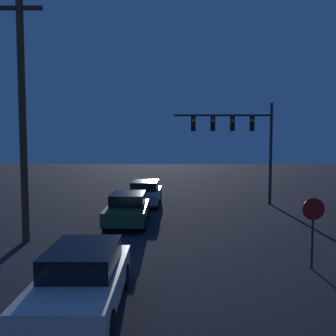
{
  "coord_description": "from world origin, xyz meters",
  "views": [
    {
      "loc": [
        0.13,
        -2.25,
        3.97
      ],
      "look_at": [
        0.0,
        13.45,
        2.8
      ],
      "focal_mm": 40.0,
      "sensor_mm": 36.0,
      "label": 1
    }
  ],
  "objects_px": {
    "stop_sign": "(313,220)",
    "utility_pole": "(22,110)",
    "traffic_signal_mast": "(240,133)",
    "car_near": "(82,278)",
    "car_mid": "(128,208)",
    "car_far": "(145,193)"
  },
  "relations": [
    {
      "from": "car_near",
      "to": "car_far",
      "type": "bearing_deg",
      "value": -92.42
    },
    {
      "from": "car_far",
      "to": "utility_pole",
      "type": "height_order",
      "value": "utility_pole"
    },
    {
      "from": "traffic_signal_mast",
      "to": "stop_sign",
      "type": "relative_size",
      "value": 2.82
    },
    {
      "from": "car_mid",
      "to": "car_far",
      "type": "xyz_separation_m",
      "value": [
        0.44,
        5.23,
        0.0
      ]
    },
    {
      "from": "car_near",
      "to": "traffic_signal_mast",
      "type": "relative_size",
      "value": 0.7
    },
    {
      "from": "stop_sign",
      "to": "traffic_signal_mast",
      "type": "bearing_deg",
      "value": 90.8
    },
    {
      "from": "traffic_signal_mast",
      "to": "stop_sign",
      "type": "bearing_deg",
      "value": -89.2
    },
    {
      "from": "car_near",
      "to": "stop_sign",
      "type": "bearing_deg",
      "value": -156.57
    },
    {
      "from": "stop_sign",
      "to": "utility_pole",
      "type": "distance_m",
      "value": 11.08
    },
    {
      "from": "car_near",
      "to": "car_mid",
      "type": "xyz_separation_m",
      "value": [
        0.04,
        8.95,
        0.0
      ]
    },
    {
      "from": "traffic_signal_mast",
      "to": "stop_sign",
      "type": "height_order",
      "value": "traffic_signal_mast"
    },
    {
      "from": "utility_pole",
      "to": "car_far",
      "type": "bearing_deg",
      "value": 63.85
    },
    {
      "from": "car_mid",
      "to": "utility_pole",
      "type": "height_order",
      "value": "utility_pole"
    },
    {
      "from": "car_near",
      "to": "car_far",
      "type": "distance_m",
      "value": 14.19
    },
    {
      "from": "traffic_signal_mast",
      "to": "car_near",
      "type": "bearing_deg",
      "value": -113.36
    },
    {
      "from": "stop_sign",
      "to": "utility_pole",
      "type": "height_order",
      "value": "utility_pole"
    },
    {
      "from": "car_mid",
      "to": "stop_sign",
      "type": "distance_m",
      "value": 8.87
    },
    {
      "from": "car_mid",
      "to": "stop_sign",
      "type": "height_order",
      "value": "stop_sign"
    },
    {
      "from": "car_near",
      "to": "car_mid",
      "type": "distance_m",
      "value": 8.95
    },
    {
      "from": "stop_sign",
      "to": "utility_pole",
      "type": "relative_size",
      "value": 0.22
    },
    {
      "from": "car_near",
      "to": "car_far",
      "type": "relative_size",
      "value": 0.99
    },
    {
      "from": "utility_pole",
      "to": "car_near",
      "type": "bearing_deg",
      "value": -58.49
    }
  ]
}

